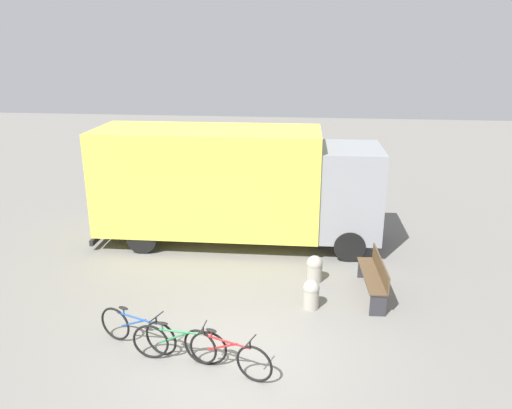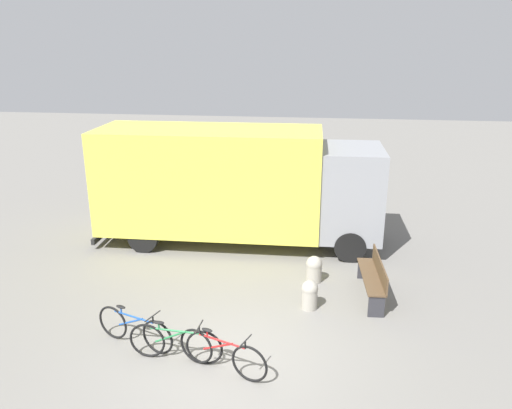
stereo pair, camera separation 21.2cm
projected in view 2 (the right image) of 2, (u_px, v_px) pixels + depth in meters
ground_plane at (227, 361)px, 9.11m from camera, size 60.00×60.00×0.00m
delivery_truck at (235, 182)px, 13.96m from camera, size 7.96×2.40×3.27m
park_bench at (374, 276)px, 11.25m from camera, size 0.50×1.92×0.91m
bicycle_near at (134, 328)px, 9.47m from camera, size 1.69×0.70×0.78m
bicycle_middle at (175, 343)px, 9.02m from camera, size 1.78×0.44×0.78m
bicycle_far at (222, 354)px, 8.72m from camera, size 1.69×0.71×0.78m
bollard_near_bench at (310, 294)px, 10.81m from camera, size 0.36×0.36×0.66m
bollard_far_bench at (314, 268)px, 12.02m from camera, size 0.39×0.39×0.65m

